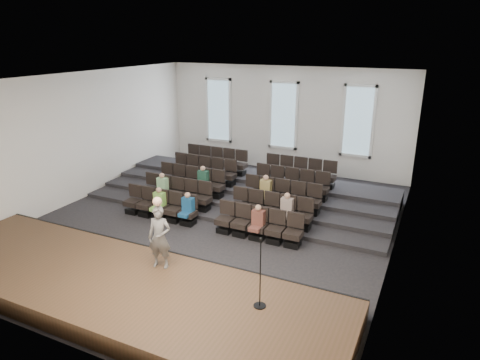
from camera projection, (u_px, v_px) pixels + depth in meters
name	position (u px, v px, depth m)	size (l,w,h in m)	color
ground	(215.00, 222.00, 15.25)	(14.00, 14.00, 0.00)	black
ceiling	(212.00, 78.00, 13.65)	(12.00, 14.00, 0.02)	white
wall_back	(284.00, 119.00, 20.46)	(12.00, 0.04, 5.00)	silver
wall_front	(42.00, 238.00, 8.44)	(12.00, 0.04, 5.00)	silver
wall_left	(80.00, 137.00, 16.90)	(0.04, 14.00, 5.00)	silver
wall_right	(401.00, 178.00, 12.00)	(0.04, 14.00, 5.00)	silver
stage	(118.00, 288.00, 10.80)	(11.80, 3.60, 0.50)	#472F1E
stage_lip	(159.00, 257.00, 12.32)	(11.80, 0.06, 0.52)	black
risers	(251.00, 189.00, 17.90)	(11.80, 4.80, 0.60)	black
seating_rows	(234.00, 190.00, 16.35)	(6.80, 4.70, 1.67)	black
windows	(283.00, 115.00, 20.34)	(8.44, 0.10, 3.24)	white
audience	(216.00, 197.00, 15.29)	(5.45, 2.64, 1.10)	#82C74F
speaker	(160.00, 237.00, 11.05)	(0.62, 0.41, 1.69)	#5C5A57
mic_stand	(260.00, 287.00, 9.48)	(0.29, 0.29, 1.71)	black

